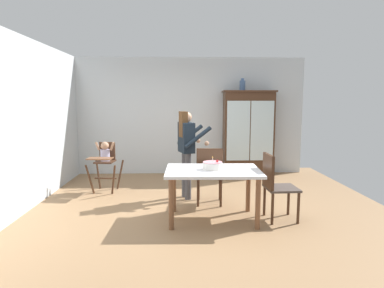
# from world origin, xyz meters

# --- Properties ---
(ground_plane) EXTENTS (6.24, 6.24, 0.00)m
(ground_plane) POSITION_xyz_m (0.00, 0.00, 0.00)
(ground_plane) COLOR #93704C
(wall_back) EXTENTS (5.32, 0.06, 2.70)m
(wall_back) POSITION_xyz_m (0.00, 2.63, 1.35)
(wall_back) COLOR silver
(wall_back) RESTS_ON ground_plane
(wall_left) EXTENTS (0.06, 5.32, 2.70)m
(wall_left) POSITION_xyz_m (-2.63, 0.00, 1.35)
(wall_left) COLOR silver
(wall_left) RESTS_ON ground_plane
(china_cabinet) EXTENTS (1.18, 0.48, 1.94)m
(china_cabinet) POSITION_xyz_m (1.34, 2.37, 0.98)
(china_cabinet) COLOR #422819
(china_cabinet) RESTS_ON ground_plane
(ceramic_vase) EXTENTS (0.13, 0.13, 0.27)m
(ceramic_vase) POSITION_xyz_m (1.18, 2.37, 2.06)
(ceramic_vase) COLOR #3D567F
(ceramic_vase) RESTS_ON china_cabinet
(high_chair_with_toddler) EXTENTS (0.63, 0.72, 0.95)m
(high_chair_with_toddler) POSITION_xyz_m (-1.64, 1.09, 0.65)
(high_chair_with_toddler) COLOR #422819
(high_chair_with_toddler) RESTS_ON ground_plane
(adult_person) EXTENTS (0.61, 0.60, 1.53)m
(adult_person) POSITION_xyz_m (-0.11, 0.59, 0.97)
(adult_person) COLOR #47474C
(adult_person) RESTS_ON ground_plane
(dining_table) EXTENTS (1.36, 0.94, 0.74)m
(dining_table) POSITION_xyz_m (0.24, -0.49, 0.64)
(dining_table) COLOR silver
(dining_table) RESTS_ON ground_plane
(birthday_cake) EXTENTS (0.28, 0.28, 0.19)m
(birthday_cake) POSITION_xyz_m (0.24, -0.48, 0.79)
(birthday_cake) COLOR white
(birthday_cake) RESTS_ON dining_table
(dining_chair_far_side) EXTENTS (0.48, 0.48, 0.96)m
(dining_chair_far_side) POSITION_xyz_m (0.26, 0.18, 0.56)
(dining_chair_far_side) COLOR #422819
(dining_chair_far_side) RESTS_ON ground_plane
(dining_chair_right_end) EXTENTS (0.46, 0.46, 0.96)m
(dining_chair_right_end) POSITION_xyz_m (1.13, -0.52, 0.56)
(dining_chair_right_end) COLOR #422819
(dining_chair_right_end) RESTS_ON ground_plane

